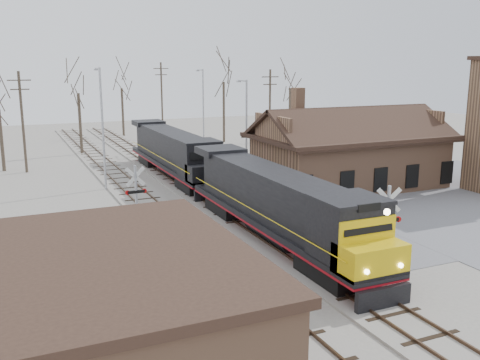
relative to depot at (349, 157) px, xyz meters
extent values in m
plane|color=gray|center=(-11.99, -12.00, -2.41)|extent=(140.00, 140.00, 0.00)
cube|color=slate|center=(-11.99, -12.00, -2.39)|extent=(60.00, 9.00, 0.03)
cube|color=gray|center=(-11.99, 3.00, -2.35)|extent=(3.40, 90.00, 0.12)
cube|color=#473323|center=(-12.71, 3.00, -2.24)|extent=(0.08, 90.00, 0.14)
cube|color=#473323|center=(-11.27, 3.00, -2.24)|extent=(0.08, 90.00, 0.14)
cube|color=gray|center=(-16.49, 3.00, -2.35)|extent=(3.40, 90.00, 0.12)
cube|color=#473323|center=(-17.21, 3.00, -2.24)|extent=(0.08, 90.00, 0.14)
cube|color=#473323|center=(-15.77, 3.00, -2.24)|extent=(0.08, 90.00, 0.14)
cube|color=#996B4F|center=(0.01, 0.00, -0.41)|extent=(14.00, 8.00, 4.00)
cube|color=black|center=(0.01, 0.00, 1.69)|extent=(15.20, 9.20, 0.30)
cube|color=black|center=(0.01, -2.30, 2.69)|extent=(15.00, 4.71, 2.66)
cube|color=black|center=(0.01, 2.30, 2.69)|extent=(15.00, 4.71, 2.66)
cube|color=#996B4F|center=(-3.99, 1.50, 4.39)|extent=(0.80, 0.80, 2.20)
cube|color=#996B4F|center=(-24.99, -20.00, -0.41)|extent=(12.00, 10.00, 4.00)
cube|color=black|center=(-24.99, -20.00, 1.74)|extent=(12.40, 10.40, 0.30)
cube|color=black|center=(-11.99, -15.97, -1.89)|extent=(2.33, 3.72, 0.93)
cube|color=black|center=(-11.99, -3.87, -1.89)|extent=(2.33, 3.72, 0.93)
cube|color=black|center=(-11.99, -9.92, -1.15)|extent=(2.79, 18.61, 0.33)
cube|color=maroon|center=(-11.99, -9.92, -1.36)|extent=(2.81, 18.61, 0.11)
cube|color=black|center=(-11.99, -8.76, 0.29)|extent=(2.42, 13.49, 2.61)
cube|color=black|center=(-11.99, -16.81, 0.29)|extent=(2.79, 2.61, 2.61)
cube|color=#DAB70B|center=(-11.99, -18.39, -0.50)|extent=(2.79, 1.68, 1.30)
cube|color=black|center=(-11.99, -19.33, -1.89)|extent=(2.61, 0.25, 0.93)
cylinder|color=#FFF2CC|center=(-11.99, -19.25, 1.69)|extent=(0.26, 0.10, 0.26)
cube|color=black|center=(-11.99, 3.14, -1.89)|extent=(2.33, 3.72, 0.93)
cube|color=black|center=(-11.99, 15.24, -1.89)|extent=(2.33, 3.72, 0.93)
cube|color=black|center=(-11.99, 9.19, -1.15)|extent=(2.79, 18.61, 0.33)
cube|color=maroon|center=(-11.99, 9.19, -1.36)|extent=(2.81, 18.61, 0.11)
cube|color=black|center=(-11.99, 10.35, 0.29)|extent=(2.42, 13.49, 2.61)
cube|color=black|center=(-11.99, 2.30, 0.29)|extent=(2.79, 2.61, 2.61)
cube|color=black|center=(-11.99, 0.72, -0.50)|extent=(2.79, 1.68, 1.30)
cube|color=black|center=(-11.99, -0.22, -1.89)|extent=(2.61, 0.25, 0.93)
cylinder|color=#A5A8AD|center=(-9.93, -16.87, -0.18)|extent=(0.16, 0.16, 4.45)
cube|color=silver|center=(-9.93, -16.87, 1.38)|extent=(1.13, 0.38, 1.17)
cube|color=silver|center=(-9.93, -16.87, 1.38)|extent=(1.13, 0.38, 1.17)
cube|color=black|center=(-9.93, -16.87, 0.49)|extent=(1.00, 0.44, 0.17)
cylinder|color=#B20C0C|center=(-10.41, -16.72, 0.49)|extent=(0.28, 0.15, 0.27)
cylinder|color=#B20C0C|center=(-9.45, -17.02, 0.49)|extent=(0.28, 0.15, 0.27)
cube|color=#A5A8AD|center=(-9.93, -16.87, -1.40)|extent=(0.45, 0.33, 0.56)
cylinder|color=#A5A8AD|center=(-18.89, -6.51, -0.27)|extent=(0.15, 0.15, 4.28)
cube|color=silver|center=(-18.89, -6.51, 1.23)|extent=(1.12, 0.09, 1.12)
cube|color=silver|center=(-18.89, -6.51, 1.23)|extent=(1.12, 0.09, 1.12)
cube|color=black|center=(-18.89, -6.51, 0.37)|extent=(0.97, 0.19, 0.16)
cylinder|color=#B20C0C|center=(-18.41, -6.49, 0.37)|extent=(0.26, 0.09, 0.26)
cylinder|color=#B20C0C|center=(-19.37, -6.53, 0.37)|extent=(0.26, 0.09, 0.26)
cube|color=#A5A8AD|center=(-18.89, -6.51, -1.44)|extent=(0.43, 0.32, 0.53)
cylinder|color=#A5A8AD|center=(-18.25, 6.81, 2.33)|extent=(0.18, 0.18, 9.47)
cylinder|color=#A5A8AD|center=(-18.25, 7.71, 6.96)|extent=(0.12, 1.80, 0.12)
cube|color=#A5A8AD|center=(-18.25, 8.51, 6.86)|extent=(0.25, 0.50, 0.12)
cylinder|color=#A5A8AD|center=(-5.56, 7.71, 1.77)|extent=(0.18, 0.18, 8.36)
cylinder|color=#A5A8AD|center=(-5.56, 8.61, 5.86)|extent=(0.12, 1.80, 0.12)
cube|color=#A5A8AD|center=(-5.56, 9.41, 5.76)|extent=(0.25, 0.50, 0.12)
cylinder|color=#A5A8AD|center=(-4.43, 21.76, 2.17)|extent=(0.18, 0.18, 9.14)
cylinder|color=#A5A8AD|center=(-4.43, 22.66, 6.64)|extent=(0.12, 1.80, 0.12)
cube|color=#A5A8AD|center=(-4.43, 23.46, 6.54)|extent=(0.25, 0.50, 0.12)
cylinder|color=#382D23|center=(-23.63, 16.54, 2.15)|extent=(0.24, 0.24, 9.11)
cube|color=#382D23|center=(-23.63, 16.54, 5.90)|extent=(2.00, 0.10, 0.10)
cube|color=#382D23|center=(-23.63, 16.54, 5.10)|extent=(1.60, 0.10, 0.10)
cylinder|color=#382D23|center=(-5.79, 33.83, 2.55)|extent=(0.24, 0.24, 9.92)
cube|color=#382D23|center=(-5.79, 33.83, 6.72)|extent=(2.00, 0.10, 0.10)
cube|color=#382D23|center=(-5.79, 33.83, 5.92)|extent=(1.60, 0.10, 0.10)
cylinder|color=#382D23|center=(1.59, 17.11, 2.16)|extent=(0.24, 0.24, 9.14)
cube|color=#382D23|center=(1.59, 17.11, 5.93)|extent=(2.00, 0.10, 0.10)
cube|color=#382D23|center=(1.59, 17.11, 5.13)|extent=(1.60, 0.10, 0.10)
cylinder|color=#382D23|center=(-25.51, 18.11, 0.45)|extent=(0.32, 0.32, 5.71)
cylinder|color=#382D23|center=(-17.56, 24.91, 0.91)|extent=(0.32, 0.32, 6.63)
cylinder|color=#382D23|center=(-10.10, 38.23, 0.84)|extent=(0.32, 0.32, 6.49)
cylinder|color=#382D23|center=(0.30, 27.19, 1.35)|extent=(0.32, 0.32, 7.52)
cylinder|color=#382D23|center=(8.92, 25.67, 0.93)|extent=(0.32, 0.32, 6.67)
camera|label=1|loc=(-25.39, -35.17, 7.33)|focal=40.00mm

